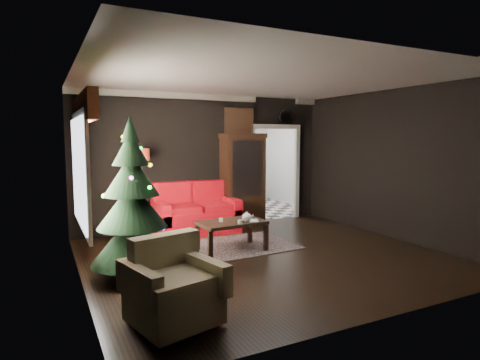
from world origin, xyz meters
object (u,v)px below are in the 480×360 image
curio_cabinet (243,182)px  kitchen_table (240,197)px  armchair (173,281)px  coffee_table (232,235)px  floor_lamp (143,195)px  christmas_tree (132,201)px  wall_clock (286,117)px  teapot (247,217)px  loveseat (197,208)px

curio_cabinet → kitchen_table: bearing=65.6°
armchair → coffee_table: 2.79m
floor_lamp → christmas_tree: bearing=-106.8°
coffee_table → wall_clock: bearing=39.7°
floor_lamp → teapot: floor_lamp is taller
curio_cabinet → christmas_tree: size_ratio=0.89×
kitchen_table → christmas_tree: bearing=-133.1°
floor_lamp → coffee_table: (1.12, -1.51, -0.57)m
loveseat → kitchen_table: 2.45m
floor_lamp → christmas_tree: christmas_tree is taller
loveseat → coffee_table: loveseat is taller
coffee_table → armchair: bearing=-127.6°
wall_clock → kitchen_table: 2.43m
curio_cabinet → wall_clock: wall_clock is taller
kitchen_table → loveseat: bearing=-137.5°
coffee_table → kitchen_table: bearing=61.2°
coffee_table → wall_clock: size_ratio=3.42×
armchair → kitchen_table: size_ratio=1.11×
armchair → kitchen_table: (3.43, 5.35, -0.08)m
curio_cabinet → wall_clock: bearing=8.5°
coffee_table → wall_clock: wall_clock is taller
floor_lamp → christmas_tree: (-0.63, -2.09, 0.22)m
teapot → kitchen_table: bearing=65.2°
loveseat → christmas_tree: christmas_tree is taller
wall_clock → coffee_table: bearing=-140.3°
loveseat → christmas_tree: 2.74m
wall_clock → kitchen_table: size_ratio=0.43×
curio_cabinet → coffee_table: (-1.08, -1.72, -0.69)m
coffee_table → christmas_tree: bearing=-161.6°
loveseat → christmas_tree: size_ratio=0.80×
armchair → coffee_table: (1.69, 2.20, -0.20)m
loveseat → armchair: size_ratio=2.04×
armchair → coffee_table: size_ratio=0.76×
christmas_tree → armchair: size_ratio=2.56×
coffee_table → teapot: (0.20, -0.17, 0.33)m
armchair → floor_lamp: bearing=67.4°
christmas_tree → coffee_table: size_ratio=1.95×
christmas_tree → teapot: (1.95, 0.41, -0.46)m
floor_lamp → armchair: bearing=-98.7°
floor_lamp → curio_cabinet: bearing=5.4°
wall_clock → loveseat: bearing=-170.3°
curio_cabinet → armchair: (-2.78, -3.92, -0.49)m
armchair → wall_clock: size_ratio=2.61×
armchair → loveseat: bearing=52.3°
wall_clock → armchair: bearing=-134.1°
christmas_tree → floor_lamp: bearing=73.2°
loveseat → floor_lamp: (-1.06, 0.01, 0.33)m
wall_clock → curio_cabinet: bearing=-171.5°
christmas_tree → wall_clock: bearing=31.6°
coffee_table → teapot: bearing=-40.7°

